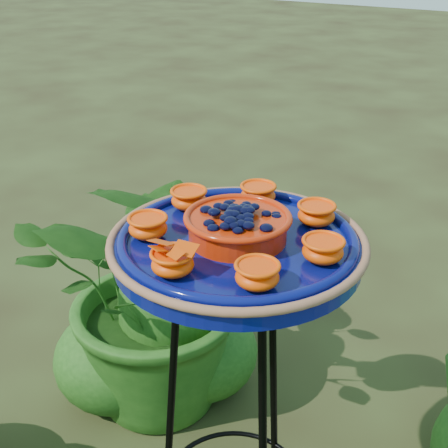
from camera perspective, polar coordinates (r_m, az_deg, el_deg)
The scene contains 3 objects.
tripod_stand at distance 1.26m, azimuth 1.08°, elevation -16.28°, with size 0.35×0.35×0.83m.
feeder_dish at distance 1.05m, azimuth 1.24°, elevation -1.52°, with size 0.49×0.49×0.10m.
shrub_back_left at distance 1.80m, azimuth -5.28°, elevation -5.49°, with size 0.74×0.64×0.82m, color #1E4D14.
Camera 1 is at (0.38, -0.70, 1.36)m, focal length 50.00 mm.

